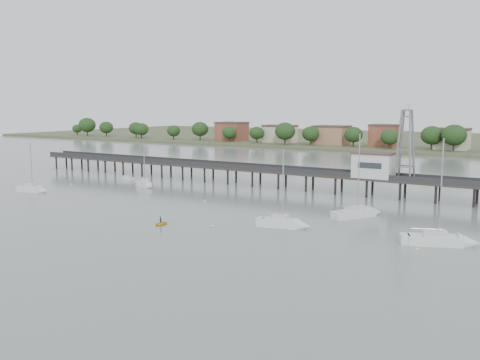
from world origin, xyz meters
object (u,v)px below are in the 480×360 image
(sailboat_d, at_px, (447,241))
(yellow_dinghy, at_px, (161,225))
(pier, at_px, (269,171))
(sailboat_f, at_px, (288,224))
(sailboat_a, at_px, (35,189))
(sailboat_b, at_px, (146,185))
(lattice_tower, at_px, (406,145))
(white_tender, at_px, (128,179))
(sailboat_c, at_px, (363,213))

(sailboat_d, height_order, yellow_dinghy, sailboat_d)
(pier, distance_m, sailboat_f, 42.74)
(sailboat_a, distance_m, sailboat_d, 86.80)
(sailboat_d, distance_m, yellow_dinghy, 43.22)
(sailboat_b, relative_size, sailboat_f, 0.79)
(sailboat_f, distance_m, yellow_dinghy, 20.39)
(sailboat_a, xyz_separation_m, sailboat_d, (86.80, 0.70, -0.02))
(yellow_dinghy, bearing_deg, sailboat_d, 12.83)
(lattice_tower, height_order, yellow_dinghy, lattice_tower)
(pier, relative_size, sailboat_b, 14.58)
(sailboat_f, bearing_deg, lattice_tower, 64.20)
(sailboat_f, relative_size, yellow_dinghy, 4.82)
(sailboat_f, xyz_separation_m, yellow_dinghy, (-18.25, -9.07, -0.64))
(sailboat_a, height_order, white_tender, sailboat_a)
(lattice_tower, relative_size, sailboat_b, 1.51)
(white_tender, relative_size, yellow_dinghy, 1.28)
(lattice_tower, xyz_separation_m, sailboat_c, (-1.25, -21.27, -10.47))
(pier, relative_size, white_tender, 43.50)
(yellow_dinghy, bearing_deg, white_tender, 137.16)
(sailboat_c, relative_size, sailboat_b, 1.48)
(sailboat_f, bearing_deg, yellow_dinghy, -166.19)
(sailboat_c, bearing_deg, sailboat_a, 131.60)
(sailboat_d, bearing_deg, sailboat_b, 144.45)
(sailboat_c, relative_size, white_tender, 4.40)
(lattice_tower, distance_m, sailboat_a, 80.21)
(sailboat_c, distance_m, white_tender, 67.97)
(sailboat_c, height_order, sailboat_b, sailboat_c)
(sailboat_f, xyz_separation_m, white_tender, (-59.73, 26.73, -0.25))
(lattice_tower, xyz_separation_m, sailboat_f, (-8.38, -35.81, -10.46))
(sailboat_d, relative_size, yellow_dinghy, 5.78)
(pier, distance_m, white_tender, 37.88)
(sailboat_a, height_order, sailboat_c, sailboat_c)
(sailboat_b, distance_m, yellow_dinghy, 40.95)
(sailboat_c, bearing_deg, white_tender, 110.63)
(sailboat_a, bearing_deg, sailboat_f, -16.32)
(white_tender, bearing_deg, yellow_dinghy, -33.84)
(sailboat_c, xyz_separation_m, yellow_dinghy, (-25.38, -23.61, -0.63))
(sailboat_d, xyz_separation_m, sailboat_f, (-23.52, -2.01, 0.01))
(sailboat_a, relative_size, yellow_dinghy, 4.31)
(sailboat_c, distance_m, sailboat_b, 54.70)
(sailboat_d, distance_m, sailboat_b, 73.03)
(sailboat_c, bearing_deg, sailboat_d, -96.42)
(lattice_tower, height_order, sailboat_a, lattice_tower)
(pier, distance_m, sailboat_a, 53.03)
(sailboat_a, height_order, yellow_dinghy, sailboat_a)
(lattice_tower, relative_size, white_tender, 4.50)
(pier, xyz_separation_m, lattice_tower, (31.50, 0.00, 7.31))
(sailboat_a, height_order, sailboat_f, sailboat_f)
(sailboat_d, relative_size, white_tender, 4.53)
(sailboat_a, height_order, sailboat_b, sailboat_a)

